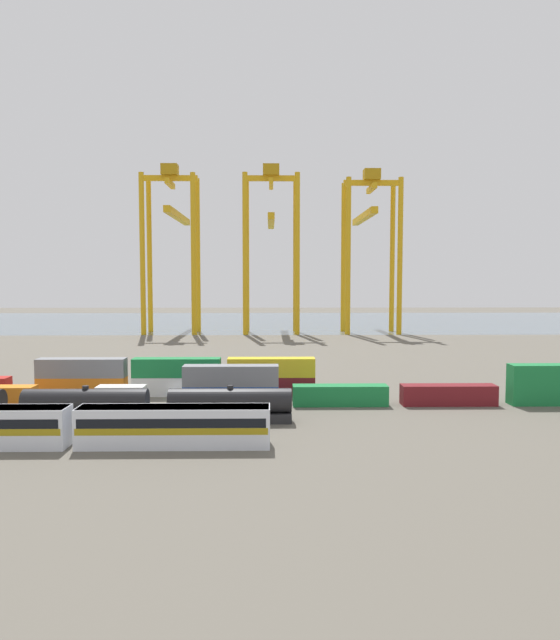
{
  "coord_description": "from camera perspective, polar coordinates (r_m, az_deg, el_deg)",
  "views": [
    {
      "loc": [
        12.33,
        -75.71,
        16.1
      ],
      "look_at": [
        13.89,
        16.12,
        9.57
      ],
      "focal_mm": 32.14,
      "sensor_mm": 36.0,
      "label": 1
    }
  ],
  "objects": [
    {
      "name": "shipping_container_5",
      "position": [
        73.35,
        -4.91,
        -5.52
      ],
      "size": [
        12.1,
        2.44,
        2.6
      ],
      "primitive_type": "cube",
      "color": "slate",
      "rests_on": "shipping_container_4"
    },
    {
      "name": "ground_plane",
      "position": [
        117.47,
        -7.01,
        -3.84
      ],
      "size": [
        420.0,
        420.0,
        0.0
      ],
      "primitive_type": "plane",
      "color": "#5B564C"
    },
    {
      "name": "shipping_container_4",
      "position": [
        73.83,
        -4.9,
        -7.51
      ],
      "size": [
        12.1,
        2.44,
        2.6
      ],
      "primitive_type": "cube",
      "color": "#1C4299",
      "rests_on": "ground_plane"
    },
    {
      "name": "shipping_container_8",
      "position": [
        82.34,
        25.78,
        -6.69
      ],
      "size": [
        12.1,
        2.44,
        2.6
      ],
      "primitive_type": "cube",
      "color": "#197538",
      "rests_on": "ground_plane"
    },
    {
      "name": "shipping_container_13",
      "position": [
        81.28,
        -10.22,
        -6.49
      ],
      "size": [
        12.1,
        2.44,
        2.6
      ],
      "primitive_type": "cube",
      "color": "silver",
      "rests_on": "ground_plane"
    },
    {
      "name": "shipping_container_14",
      "position": [
        80.85,
        -10.24,
        -4.68
      ],
      "size": [
        12.1,
        2.44,
        2.6
      ],
      "primitive_type": "cube",
      "color": "#197538",
      "rests_on": "shipping_container_13"
    },
    {
      "name": "shipping_container_7",
      "position": [
        77.12,
        16.42,
        -7.16
      ],
      "size": [
        12.1,
        2.44,
        2.6
      ],
      "primitive_type": "cube",
      "color": "maroon",
      "rests_on": "ground_plane"
    },
    {
      "name": "shipping_container_12",
      "position": [
        83.96,
        -19.14,
        -4.51
      ],
      "size": [
        12.1,
        2.44,
        2.6
      ],
      "primitive_type": "cube",
      "color": "slate",
      "rests_on": "shipping_container_11"
    },
    {
      "name": "shipping_container_9",
      "position": [
        81.91,
        25.84,
        -4.91
      ],
      "size": [
        12.1,
        2.44,
        2.6
      ],
      "primitive_type": "cube",
      "color": "#197538",
      "rests_on": "shipping_container_8"
    },
    {
      "name": "gantry_crane_east",
      "position": [
        177.85,
        8.89,
        8.4
      ],
      "size": [
        16.72,
        38.62,
        48.68
      ],
      "color": "gold",
      "rests_on": "ground_plane"
    },
    {
      "name": "shipping_container_6",
      "position": [
        74.19,
        6.0,
        -7.46
      ],
      "size": [
        12.1,
        2.44,
        2.6
      ],
      "primitive_type": "cube",
      "color": "#197538",
      "rests_on": "ground_plane"
    },
    {
      "name": "harbour_water",
      "position": [
        220.69,
        -4.18,
        -0.13
      ],
      "size": [
        400.0,
        110.0,
        0.01
      ],
      "primitive_type": "cube",
      "color": "slate",
      "rests_on": "ground_plane"
    },
    {
      "name": "shipping_container_11",
      "position": [
        84.38,
        -19.1,
        -6.26
      ],
      "size": [
        12.1,
        2.44,
        2.6
      ],
      "primitive_type": "cube",
      "color": "orange",
      "rests_on": "ground_plane"
    },
    {
      "name": "freight_tank_row",
      "position": [
        68.56,
        -18.77,
        -8.06
      ],
      "size": [
        46.26,
        2.72,
        4.18
      ],
      "color": "#232326",
      "rests_on": "ground_plane"
    },
    {
      "name": "shipping_container_16",
      "position": [
        79.8,
        -0.87,
        -4.73
      ],
      "size": [
        12.1,
        2.44,
        2.6
      ],
      "primitive_type": "cube",
      "color": "gold",
      "rests_on": "shipping_container_15"
    },
    {
      "name": "gantry_crane_central",
      "position": [
        174.5,
        -0.89,
        8.53
      ],
      "size": [
        16.66,
        34.17,
        49.94
      ],
      "color": "gold",
      "rests_on": "ground_plane"
    },
    {
      "name": "shipping_container_3",
      "position": [
        76.06,
        -15.52,
        -7.3
      ],
      "size": [
        6.04,
        2.44,
        2.6
      ],
      "primitive_type": "cube",
      "color": "silver",
      "rests_on": "ground_plane"
    },
    {
      "name": "shipping_container_15",
      "position": [
        80.24,
        -0.87,
        -6.56
      ],
      "size": [
        12.1,
        2.44,
        2.6
      ],
      "primitive_type": "cube",
      "color": "maroon",
      "rests_on": "ground_plane"
    },
    {
      "name": "gantry_crane_west",
      "position": [
        178.12,
        -10.65,
        8.55
      ],
      "size": [
        16.35,
        40.95,
        49.91
      ],
      "color": "gold",
      "rests_on": "ground_plane"
    },
    {
      "name": "shipping_container_2",
      "position": [
        80.67,
        -25.22,
        -6.89
      ],
      "size": [
        6.04,
        2.44,
        2.6
      ],
      "primitive_type": "cube",
      "color": "orange",
      "rests_on": "ground_plane"
    },
    {
      "name": "passenger_train",
      "position": [
        59.24,
        -19.92,
        -9.8
      ],
      "size": [
        37.85,
        3.14,
        3.9
      ],
      "color": "silver",
      "rests_on": "ground_plane"
    }
  ]
}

